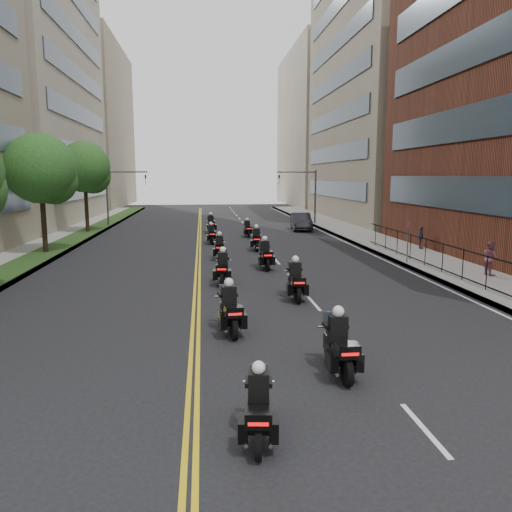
{
  "coord_description": "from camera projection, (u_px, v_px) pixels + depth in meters",
  "views": [
    {
      "loc": [
        -1.16,
        -8.9,
        5.03
      ],
      "look_at": [
        1.3,
        13.88,
        1.33
      ],
      "focal_mm": 35.0,
      "sensor_mm": 36.0,
      "label": 1
    }
  ],
  "objects": [
    {
      "name": "motorcycle_3",
      "position": [
        296.0,
        282.0,
        20.45
      ],
      "size": [
        0.58,
        2.43,
        1.79
      ],
      "rotation": [
        0.0,
        0.0,
        -0.05
      ],
      "color": "black",
      "rests_on": "ground"
    },
    {
      "name": "sidewalk_right",
      "position": [
        389.0,
        246.0,
        35.46
      ],
      "size": [
        4.0,
        90.0,
        0.15
      ],
      "primitive_type": "cube",
      "color": "gray",
      "rests_on": "ground"
    },
    {
      "name": "street_trees",
      "position": [
        11.0,
        174.0,
        25.94
      ],
      "size": [
        4.4,
        38.4,
        7.98
      ],
      "color": "black",
      "rests_on": "ground"
    },
    {
      "name": "iron_fence",
      "position": [
        474.0,
        268.0,
        22.46
      ],
      "size": [
        0.05,
        28.0,
        1.5
      ],
      "color": "black",
      "rests_on": "sidewalk_right"
    },
    {
      "name": "motorcycle_1",
      "position": [
        339.0,
        348.0,
        12.69
      ],
      "size": [
        0.55,
        2.39,
        1.77
      ],
      "rotation": [
        0.0,
        0.0,
        -0.0
      ],
      "color": "black",
      "rests_on": "ground"
    },
    {
      "name": "building_right_far",
      "position": [
        332.0,
        129.0,
        86.43
      ],
      "size": [
        15.0,
        28.0,
        26.0
      ],
      "primitive_type": "cube",
      "color": "gray",
      "rests_on": "ground"
    },
    {
      "name": "grass_strip",
      "position": [
        51.0,
        250.0,
        32.99
      ],
      "size": [
        2.0,
        90.0,
        0.04
      ],
      "primitive_type": "cube",
      "color": "#1E3D16",
      "rests_on": "sidewalk_left"
    },
    {
      "name": "traffic_signal_right",
      "position": [
        306.0,
        189.0,
        51.31
      ],
      "size": [
        4.09,
        0.2,
        5.6
      ],
      "color": "#3F3F44",
      "rests_on": "ground"
    },
    {
      "name": "building_right_tan",
      "position": [
        400.0,
        87.0,
        56.66
      ],
      "size": [
        15.11,
        28.0,
        30.0
      ],
      "color": "gray",
      "rests_on": "ground"
    },
    {
      "name": "pedestrian_b",
      "position": [
        490.0,
        258.0,
        24.67
      ],
      "size": [
        0.73,
        0.89,
        1.7
      ],
      "primitive_type": "imported",
      "rotation": [
        0.0,
        0.0,
        1.68
      ],
      "color": "#7E4452",
      "rests_on": "sidewalk_right"
    },
    {
      "name": "motorcycle_10",
      "position": [
        211.0,
        225.0,
        44.1
      ],
      "size": [
        0.63,
        2.5,
        1.84
      ],
      "rotation": [
        0.0,
        0.0,
        0.06
      ],
      "color": "black",
      "rests_on": "ground"
    },
    {
      "name": "motorcycle_2",
      "position": [
        230.0,
        312.0,
        16.06
      ],
      "size": [
        0.69,
        2.41,
        1.78
      ],
      "rotation": [
        0.0,
        0.0,
        0.11
      ],
      "color": "black",
      "rests_on": "ground"
    },
    {
      "name": "ground",
      "position": [
        266.0,
        438.0,
        9.66
      ],
      "size": [
        160.0,
        160.0,
        0.0
      ],
      "primitive_type": "plane",
      "color": "black",
      "rests_on": "ground"
    },
    {
      "name": "building_left_far",
      "position": [
        73.0,
        127.0,
        81.82
      ],
      "size": [
        16.0,
        28.0,
        26.0
      ],
      "primitive_type": "cube",
      "color": "gray",
      "rests_on": "ground"
    },
    {
      "name": "motorcycle_0",
      "position": [
        259.0,
        410.0,
        9.51
      ],
      "size": [
        0.61,
        2.09,
        1.55
      ],
      "rotation": [
        0.0,
        0.0,
        -0.12
      ],
      "color": "black",
      "rests_on": "ground"
    },
    {
      "name": "traffic_signal_left",
      "position": [
        117.0,
        189.0,
        49.29
      ],
      "size": [
        4.09,
        0.2,
        5.6
      ],
      "color": "#3F3F44",
      "rests_on": "ground"
    },
    {
      "name": "parked_sedan",
      "position": [
        301.0,
        222.0,
        46.51
      ],
      "size": [
        2.13,
        4.98,
        1.6
      ],
      "primitive_type": "imported",
      "rotation": [
        0.0,
        0.0,
        -0.09
      ],
      "color": "black",
      "rests_on": "ground"
    },
    {
      "name": "motorcycle_5",
      "position": [
        265.0,
        256.0,
        27.13
      ],
      "size": [
        0.57,
        2.44,
        1.8
      ],
      "rotation": [
        0.0,
        0.0,
        0.03
      ],
      "color": "black",
      "rests_on": "ground"
    },
    {
      "name": "sidewalk_left",
      "position": [
        38.0,
        252.0,
        32.92
      ],
      "size": [
        4.0,
        90.0,
        0.15
      ],
      "primitive_type": "cube",
      "color": "gray",
      "rests_on": "ground"
    },
    {
      "name": "motorcycle_7",
      "position": [
        256.0,
        240.0,
        33.9
      ],
      "size": [
        0.63,
        2.38,
        1.76
      ],
      "rotation": [
        0.0,
        0.0,
        -0.08
      ],
      "color": "black",
      "rests_on": "ground"
    },
    {
      "name": "pedestrian_c",
      "position": [
        421.0,
        238.0,
        33.66
      ],
      "size": [
        0.71,
        0.95,
        1.5
      ],
      "primitive_type": "imported",
      "rotation": [
        0.0,
        0.0,
        1.12
      ],
      "color": "#3D3E44",
      "rests_on": "sidewalk_right"
    },
    {
      "name": "motorcycle_9",
      "position": [
        247.0,
        230.0,
        41.2
      ],
      "size": [
        0.55,
        2.16,
        1.59
      ],
      "rotation": [
        0.0,
        0.0,
        0.07
      ],
      "color": "black",
      "rests_on": "ground"
    },
    {
      "name": "motorcycle_8",
      "position": [
        211.0,
        235.0,
        37.24
      ],
      "size": [
        0.57,
        2.21,
        1.63
      ],
      "rotation": [
        0.0,
        0.0,
        0.07
      ],
      "color": "black",
      "rests_on": "ground"
    },
    {
      "name": "motorcycle_6",
      "position": [
        220.0,
        248.0,
        30.25
      ],
      "size": [
        0.53,
        2.29,
        1.69
      ],
      "rotation": [
        0.0,
        0.0,
        -0.02
      ],
      "color": "black",
      "rests_on": "ground"
    },
    {
      "name": "motorcycle_4",
      "position": [
        223.0,
        269.0,
        23.35
      ],
      "size": [
        0.65,
        2.38,
        1.75
      ],
      "rotation": [
        0.0,
        0.0,
        -0.09
      ],
      "color": "black",
      "rests_on": "ground"
    }
  ]
}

